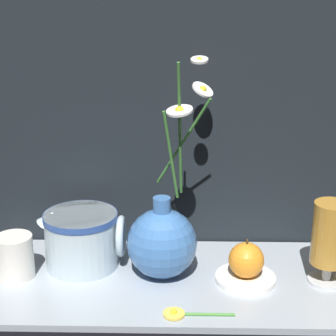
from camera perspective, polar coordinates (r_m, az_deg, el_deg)
ground_plane at (r=1.06m, az=0.27°, el=-11.68°), size 6.00×6.00×0.00m
shelf at (r=1.06m, az=0.27°, el=-11.40°), size 0.74×0.31×0.01m
vase_with_flowers at (r=1.03m, az=-0.57°, el=-7.35°), size 0.16×0.19×0.40m
yellow_mug at (r=1.08m, az=-15.43°, el=-8.64°), size 0.08×0.07×0.08m
ceramic_pitcher at (r=1.08m, az=-8.71°, el=-6.94°), size 0.16×0.14×0.12m
tea_glass at (r=1.04m, az=16.16°, el=-6.71°), size 0.07×0.07×0.15m
saucer_plate at (r=1.05m, az=7.86°, el=-11.05°), size 0.11×0.11×0.01m
orange_fruit at (r=1.03m, az=7.95°, el=-9.24°), size 0.06×0.06×0.07m
loose_daisy at (r=0.95m, az=1.48°, el=-14.58°), size 0.12×0.04×0.01m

